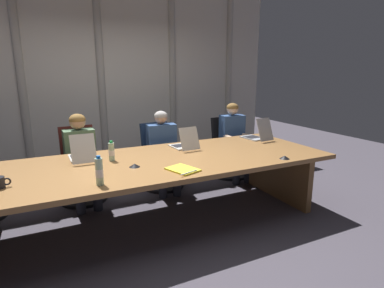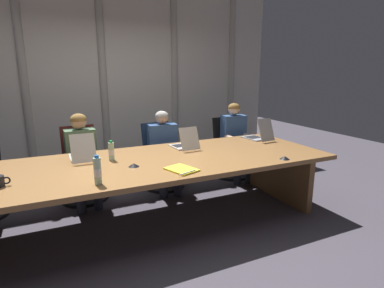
{
  "view_description": "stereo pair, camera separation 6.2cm",
  "coord_description": "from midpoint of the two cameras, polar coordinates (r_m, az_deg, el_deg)",
  "views": [
    {
      "loc": [
        -0.96,
        -3.08,
        1.67
      ],
      "look_at": [
        0.61,
        0.13,
        0.83
      ],
      "focal_mm": 29.09,
      "sensor_mm": 36.0,
      "label": 1
    },
    {
      "loc": [
        -0.91,
        -3.1,
        1.67
      ],
      "look_at": [
        0.61,
        0.13,
        0.83
      ],
      "focal_mm": 29.09,
      "sensor_mm": 36.0,
      "label": 2
    }
  ],
  "objects": [
    {
      "name": "water_bottle_primary",
      "position": [
        2.74,
        -16.31,
        -4.81
      ],
      "size": [
        0.06,
        0.06,
        0.26
      ],
      "color": "#ADD1B2",
      "rests_on": "conference_table"
    },
    {
      "name": "person_center",
      "position": [
        4.38,
        -4.73,
        -0.4
      ],
      "size": [
        0.44,
        0.57,
        1.13
      ],
      "rotation": [
        0.0,
        0.0,
        -1.65
      ],
      "color": "#335184",
      "rests_on": "ground_plane"
    },
    {
      "name": "office_chair_left_mid",
      "position": [
        4.37,
        -19.03,
        -4.93
      ],
      "size": [
        0.6,
        0.6,
        0.96
      ],
      "rotation": [
        0.0,
        0.0,
        -1.52
      ],
      "color": "#511E19",
      "rests_on": "ground_plane"
    },
    {
      "name": "person_left_mid",
      "position": [
        4.13,
        -19.09,
        -1.65
      ],
      "size": [
        0.4,
        0.56,
        1.15
      ],
      "rotation": [
        0.0,
        0.0,
        -1.52
      ],
      "color": "#4C6B4C",
      "rests_on": "ground_plane"
    },
    {
      "name": "office_chair_right_mid",
      "position": [
        5.11,
        7.37,
        -1.8
      ],
      "size": [
        0.6,
        0.6,
        0.94
      ],
      "rotation": [
        0.0,
        0.0,
        -1.5
      ],
      "color": "black",
      "rests_on": "ground_plane"
    },
    {
      "name": "office_chair_center",
      "position": [
        4.6,
        -5.15,
        -3.45
      ],
      "size": [
        0.6,
        0.61,
        0.93
      ],
      "rotation": [
        0.0,
        0.0,
        -1.41
      ],
      "color": "navy",
      "rests_on": "ground_plane"
    },
    {
      "name": "laptop_right_mid",
      "position": [
        4.46,
        12.39,
        1.55
      ],
      "size": [
        0.28,
        0.47,
        0.31
      ],
      "rotation": [
        0.0,
        0.0,
        1.68
      ],
      "color": "#A8ADB7",
      "rests_on": "conference_table"
    },
    {
      "name": "conference_mic_left_side",
      "position": [
        3.56,
        17.11,
        -2.41
      ],
      "size": [
        0.11,
        0.11,
        0.03
      ],
      "primitive_type": "cone",
      "color": "black",
      "rests_on": "conference_table"
    },
    {
      "name": "curtain_backdrop",
      "position": [
        5.43,
        -15.5,
        11.68
      ],
      "size": [
        6.22,
        0.17,
        3.13
      ],
      "color": "beige",
      "rests_on": "ground_plane"
    },
    {
      "name": "laptop_left_mid",
      "position": [
        3.58,
        -19.06,
        -1.77
      ],
      "size": [
        0.25,
        0.45,
        0.3
      ],
      "rotation": [
        0.0,
        0.0,
        1.59
      ],
      "color": "beige",
      "rests_on": "conference_table"
    },
    {
      "name": "laptop_center",
      "position": [
        3.87,
        -0.97,
        0.0
      ],
      "size": [
        0.28,
        0.42,
        0.28
      ],
      "rotation": [
        0.0,
        0.0,
        1.65
      ],
      "color": "beige",
      "rests_on": "conference_table"
    },
    {
      "name": "spiral_notepad",
      "position": [
        3.03,
        -1.31,
        -4.7
      ],
      "size": [
        0.31,
        0.36,
        0.03
      ],
      "rotation": [
        0.0,
        0.0,
        0.33
      ],
      "color": "yellow",
      "rests_on": "conference_table"
    },
    {
      "name": "conference_mic_middle",
      "position": [
        3.19,
        -10.08,
        -3.82
      ],
      "size": [
        0.11,
        0.11,
        0.03
      ],
      "primitive_type": "cone",
      "color": "black",
      "rests_on": "conference_table"
    },
    {
      "name": "ground_plane",
      "position": [
        3.64,
        -7.57,
        -14.21
      ],
      "size": [
        12.44,
        12.44,
        0.0
      ],
      "primitive_type": "plane",
      "color": "#47424C"
    },
    {
      "name": "person_right_mid",
      "position": [
        4.9,
        8.38,
        1.3
      ],
      "size": [
        0.41,
        0.57,
        1.18
      ],
      "rotation": [
        0.0,
        0.0,
        -1.67
      ],
      "color": "#335184",
      "rests_on": "ground_plane"
    },
    {
      "name": "water_bottle_secondary",
      "position": [
        3.44,
        -14.08,
        -1.33
      ],
      "size": [
        0.06,
        0.06,
        0.22
      ],
      "color": "#ADD1B2",
      "rests_on": "conference_table"
    },
    {
      "name": "conference_table",
      "position": [
        3.4,
        -7.88,
        -5.32
      ],
      "size": [
        4.13,
        1.39,
        0.73
      ],
      "color": "olive",
      "rests_on": "ground_plane"
    }
  ]
}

